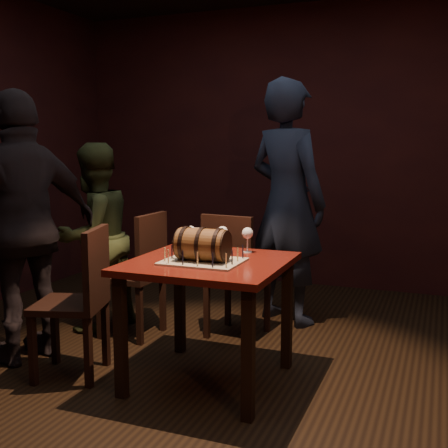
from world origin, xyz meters
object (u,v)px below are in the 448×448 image
object	(u,v)px
wine_glass_right	(247,234)
person_left_rear	(94,237)
barrel_cake	(203,245)
chair_left_front	(82,294)
wine_glass_mid	(223,233)
person_left_front	(25,227)
chair_left_rear	(140,268)
chair_back	(233,269)
pint_of_ale	(195,241)
wine_glass_left	(191,233)
pub_table	(209,279)
person_back	(287,203)

from	to	relation	value
wine_glass_right	person_left_rear	world-z (taller)	person_left_rear
barrel_cake	chair_left_front	size ratio (longest dim) A/B	0.38
wine_glass_mid	person_left_front	bearing A→B (deg)	-162.28
chair_left_front	person_left_rear	size ratio (longest dim) A/B	0.64
person_left_rear	person_left_front	world-z (taller)	person_left_front
wine_glass_right	chair_left_rear	xyz separation A→B (m)	(-0.93, 0.25, -0.35)
chair_left_rear	chair_left_front	bearing A→B (deg)	-87.59
wine_glass_mid	chair_back	bearing A→B (deg)	102.66
pint_of_ale	chair_left_rear	size ratio (longest dim) A/B	0.16
person_left_front	person_left_rear	bearing A→B (deg)	-164.45
chair_left_rear	person_left_rear	size ratio (longest dim) A/B	0.64
person_left_rear	pint_of_ale	bearing A→B (deg)	83.49
wine_glass_left	chair_left_rear	bearing A→B (deg)	150.22
barrel_cake	person_left_rear	world-z (taller)	person_left_rear
pub_table	wine_glass_left	world-z (taller)	wine_glass_left
wine_glass_left	person_back	bearing A→B (deg)	72.48
pint_of_ale	person_left_rear	world-z (taller)	person_left_rear
chair_left_front	pint_of_ale	bearing A→B (deg)	34.03
chair_back	person_left_rear	xyz separation A→B (m)	(-1.08, -0.17, 0.20)
pub_table	person_back	bearing A→B (deg)	85.17
wine_glass_mid	person_left_front	world-z (taller)	person_left_front
pint_of_ale	barrel_cake	bearing A→B (deg)	-57.29
pub_table	barrel_cake	size ratio (longest dim) A/B	2.58
pub_table	chair_left_rear	world-z (taller)	chair_left_rear
wine_glass_right	person_left_rear	bearing A→B (deg)	167.75
wine_glass_left	chair_left_rear	world-z (taller)	chair_left_rear
wine_glass_mid	pint_of_ale	world-z (taller)	wine_glass_mid
chair_back	person_left_rear	bearing A→B (deg)	-171.19
wine_glass_right	barrel_cake	bearing A→B (deg)	-110.55
wine_glass_mid	chair_left_rear	size ratio (longest dim) A/B	0.17
chair_back	person_back	world-z (taller)	person_back
wine_glass_mid	person_left_rear	distance (m)	1.23
pint_of_ale	wine_glass_left	bearing A→B (deg)	136.26
wine_glass_mid	wine_glass_right	xyz separation A→B (m)	(0.17, 0.01, 0.00)
barrel_cake	chair_back	world-z (taller)	barrel_cake
chair_left_rear	barrel_cake	bearing A→B (deg)	-38.92
person_back	person_left_rear	bearing A→B (deg)	52.59
chair_back	pint_of_ale	bearing A→B (deg)	-93.56
wine_glass_mid	pub_table	bearing A→B (deg)	-83.80
wine_glass_right	pint_of_ale	world-z (taller)	wine_glass_right
person_left_rear	chair_back	bearing A→B (deg)	114.01
person_left_rear	pub_table	bearing A→B (deg)	78.77
person_back	person_left_rear	xyz separation A→B (m)	(-1.33, -0.72, -0.25)
wine_glass_right	person_left_front	bearing A→B (deg)	-163.94
chair_left_front	wine_glass_left	bearing A→B (deg)	40.23
wine_glass_right	chair_left_rear	bearing A→B (deg)	164.75
person_left_front	pub_table	bearing A→B (deg)	113.80
wine_glass_left	person_left_rear	size ratio (longest dim) A/B	0.11
wine_glass_left	person_left_front	bearing A→B (deg)	-162.17
chair_back	chair_left_rear	world-z (taller)	same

